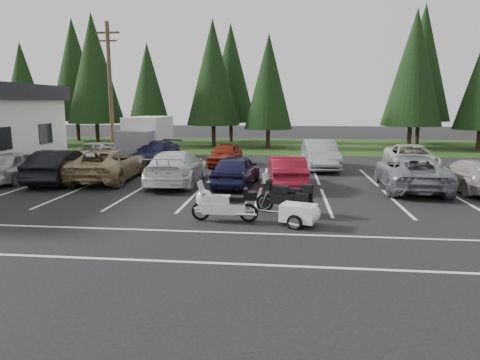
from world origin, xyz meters
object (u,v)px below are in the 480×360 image
Objects in this scene: car_far_4 at (411,158)px; adventure_motorcycle at (285,194)px; car_near_0 at (17,166)px; car_near_7 at (473,175)px; car_far_0 at (94,154)px; car_far_1 at (156,153)px; car_near_4 at (236,170)px; cargo_trailer at (298,215)px; car_near_1 at (61,166)px; car_near_2 at (108,164)px; car_far_3 at (320,155)px; box_truck at (144,139)px; utility_pole at (110,90)px; touring_motorcycle at (224,201)px; car_far_2 at (225,154)px; car_near_5 at (286,171)px; car_near_6 at (411,172)px; car_near_3 at (177,167)px.

car_far_4 is 2.27× the size of adventure_motorcycle.
car_near_0 reaches higher than car_near_7.
car_far_1 reaches higher than car_far_0.
cargo_trailer is at bearing 118.11° from car_near_4.
car_near_1 is 0.91× the size of car_far_4.
car_near_2 is 1.13× the size of car_far_3.
car_far_4 is (16.70, -2.94, -0.71)m from box_truck.
utility_pole is at bearing -24.49° from car_near_7.
car_far_4 is 2.19× the size of touring_motorcycle.
box_truck is at bearing 174.42° from car_far_4.
car_far_4 is (15.27, -0.86, 0.01)m from car_far_1.
car_near_0 is 0.93× the size of car_near_7.
adventure_motorcycle is at bearing -67.01° from car_far_2.
car_near_5 is (8.85, -0.65, -0.07)m from car_near_2.
car_near_6 is at bearing -29.56° from box_truck.
car_far_4 is at bearing 54.19° from touring_motorcycle.
box_truck is 2.63m from car_far_1.
cargo_trailer is at bearing 87.74° from car_near_5.
car_near_0 is at bearing 172.30° from cargo_trailer.
car_far_0 is at bearing -172.50° from car_far_2.
touring_motorcycle is at bearing -111.87° from car_far_3.
touring_motorcycle is (8.88, -6.11, -0.13)m from car_near_1.
car_near_7 is at bearing 175.29° from car_near_1.
box_truck reaches higher than car_far_3.
car_near_3 reaches higher than touring_motorcycle.
car_near_3 reaches higher than cargo_trailer.
car_far_0 is (-17.58, 6.11, -0.09)m from car_near_6.
car_far_1 reaches higher than car_far_2.
car_near_4 reaches higher than car_far_2.
touring_motorcycle is (-1.98, -6.29, -0.05)m from car_near_5.
utility_pole reaches higher than car_far_3.
car_near_7 is 9.58m from adventure_motorcycle.
car_far_0 is at bearing -168.36° from car_far_1.
car_far_1 is 0.94× the size of car_far_4.
car_near_4 reaches higher than car_near_7.
utility_pole is 10.90m from car_near_3.
utility_pole is at bearing -101.85° from car_near_0.
box_truck is 18.14m from cargo_trailer.
car_near_0 is 0.89× the size of car_far_3.
touring_motorcycle is at bearing 98.38° from car_near_4.
car_near_5 is at bearing -54.39° from car_far_2.
car_far_3 is 10.96m from adventure_motorcycle.
car_far_4 is at bearing -164.85° from car_near_0.
car_far_3 reaches higher than car_near_3.
car_near_4 is 0.78× the size of car_near_6.
car_near_1 reaches higher than cargo_trailer.
car_near_6 is 8.28m from cargo_trailer.
car_near_7 is 17.60m from car_far_1.
car_far_0 is at bearing -102.06° from utility_pole.
cargo_trailer is at bearing 55.29° from car_near_6.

